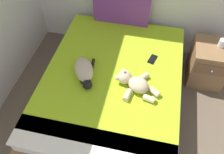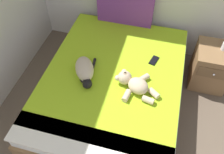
% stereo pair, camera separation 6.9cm
% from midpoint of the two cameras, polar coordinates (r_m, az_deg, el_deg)
% --- Properties ---
extents(bed, '(1.51, 1.98, 0.48)m').
position_cam_midpoint_polar(bed, '(2.76, -0.55, -2.60)').
color(bed, olive).
rests_on(bed, ground_plane).
extents(patterned_cushion, '(0.71, 0.10, 0.47)m').
position_cam_midpoint_polar(patterned_cushion, '(3.11, 1.64, 16.48)').
color(patterned_cushion, '#72338C').
rests_on(patterned_cushion, bed).
extents(cat, '(0.32, 0.44, 0.15)m').
position_cam_midpoint_polar(cat, '(2.52, -7.41, 1.39)').
color(cat, '#C6B293').
rests_on(cat, bed).
extents(teddy_bear, '(0.48, 0.40, 0.16)m').
position_cam_midpoint_polar(teddy_bear, '(2.41, 4.56, -1.46)').
color(teddy_bear, beige).
rests_on(teddy_bear, bed).
extents(cell_phone, '(0.11, 0.16, 0.01)m').
position_cam_midpoint_polar(cell_phone, '(2.75, 8.92, 4.22)').
color(cell_phone, black).
rests_on(cell_phone, bed).
extents(nightstand, '(0.43, 0.48, 0.53)m').
position_cam_midpoint_polar(nightstand, '(3.19, 21.34, 3.07)').
color(nightstand, olive).
rests_on(nightstand, ground_plane).
extents(mug, '(0.12, 0.08, 0.09)m').
position_cam_midpoint_polar(mug, '(3.04, 24.25, 7.40)').
color(mug, silver).
rests_on(mug, nightstand).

